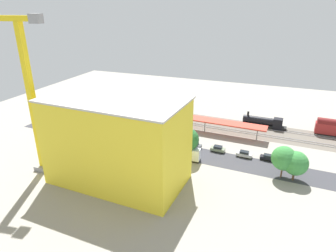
# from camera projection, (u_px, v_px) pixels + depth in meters

# --- Properties ---
(ground_plane) EXTENTS (171.44, 171.44, 0.00)m
(ground_plane) POSITION_uv_depth(u_px,v_px,m) (172.00, 145.00, 90.96)
(ground_plane) COLOR gray
(ground_plane) RESTS_ON ground
(rail_bed) EXTENTS (107.71, 19.51, 0.01)m
(rail_bed) POSITION_uv_depth(u_px,v_px,m) (192.00, 121.00, 109.74)
(rail_bed) COLOR #665E54
(rail_bed) RESTS_ON ground
(street_asphalt) EXTENTS (107.46, 14.01, 0.01)m
(street_asphalt) POSITION_uv_depth(u_px,v_px,m) (168.00, 149.00, 88.36)
(street_asphalt) COLOR #38383D
(street_asphalt) RESTS_ON ground
(track_rails) EXTENTS (107.04, 13.09, 0.12)m
(track_rails) POSITION_uv_depth(u_px,v_px,m) (192.00, 120.00, 109.68)
(track_rails) COLOR #9E9EA8
(track_rails) RESTS_ON ground
(platform_canopy_near) EXTENTS (57.24, 7.37, 4.48)m
(platform_canopy_near) POSITION_uv_depth(u_px,v_px,m) (181.00, 116.00, 102.10)
(platform_canopy_near) COLOR #C63D2D
(platform_canopy_near) RESTS_ON ground
(locomotive) EXTENTS (14.83, 3.24, 4.92)m
(locomotive) POSITION_uv_depth(u_px,v_px,m) (265.00, 122.00, 103.44)
(locomotive) COLOR black
(locomotive) RESTS_ON ground
(parked_car_0) EXTENTS (4.26, 1.98, 1.64)m
(parked_car_0) POSITION_uv_depth(u_px,v_px,m) (268.00, 158.00, 81.81)
(parked_car_0) COLOR black
(parked_car_0) RESTS_ON ground
(parked_car_1) EXTENTS (4.46, 2.09, 1.75)m
(parked_car_1) POSITION_uv_depth(u_px,v_px,m) (244.00, 154.00, 83.53)
(parked_car_1) COLOR black
(parked_car_1) RESTS_ON ground
(parked_car_2) EXTENTS (4.20, 2.09, 1.75)m
(parked_car_2) POSITION_uv_depth(u_px,v_px,m) (218.00, 149.00, 86.59)
(parked_car_2) COLOR black
(parked_car_2) RESTS_ON ground
(parked_car_3) EXTENTS (4.38, 2.12, 1.73)m
(parked_car_3) POSITION_uv_depth(u_px,v_px,m) (194.00, 145.00, 88.77)
(parked_car_3) COLOR black
(parked_car_3) RESTS_ON ground
(parked_car_4) EXTENTS (4.34, 2.08, 1.58)m
(parked_car_4) POSITION_uv_depth(u_px,v_px,m) (169.00, 142.00, 91.07)
(parked_car_4) COLOR black
(parked_car_4) RESTS_ON ground
(parked_car_5) EXTENTS (4.92, 2.16, 1.63)m
(parked_car_5) POSITION_uv_depth(u_px,v_px,m) (151.00, 139.00, 93.35)
(parked_car_5) COLOR black
(parked_car_5) RESTS_ON ground
(construction_building) EXTENTS (31.98, 18.46, 20.45)m
(construction_building) POSITION_uv_depth(u_px,v_px,m) (117.00, 142.00, 69.10)
(construction_building) COLOR yellow
(construction_building) RESTS_ON ground
(construction_roof_slab) EXTENTS (32.60, 19.08, 0.40)m
(construction_roof_slab) POSITION_uv_depth(u_px,v_px,m) (114.00, 99.00, 65.14)
(construction_roof_slab) COLOR #B7B2A8
(construction_roof_slab) RESTS_ON construction_building
(tower_crane) EXTENTS (22.13, 5.05, 38.16)m
(tower_crane) POSITION_uv_depth(u_px,v_px,m) (25.00, 88.00, 69.58)
(tower_crane) COLOR gray
(tower_crane) RESTS_ON ground
(box_truck_0) EXTENTS (10.02, 2.32, 3.67)m
(box_truck_0) POSITION_uv_depth(u_px,v_px,m) (183.00, 153.00, 81.98)
(box_truck_0) COLOR black
(box_truck_0) RESTS_ON ground
(box_truck_1) EXTENTS (8.45, 2.56, 3.63)m
(box_truck_1) POSITION_uv_depth(u_px,v_px,m) (111.00, 141.00, 89.40)
(box_truck_1) COLOR black
(box_truck_1) RESTS_ON ground
(street_tree_0) EXTENTS (5.42, 5.42, 8.38)m
(street_tree_0) POSITION_uv_depth(u_px,v_px,m) (186.00, 141.00, 80.47)
(street_tree_0) COLOR brown
(street_tree_0) RESTS_ON ground
(street_tree_1) EXTENTS (5.93, 5.93, 7.63)m
(street_tree_1) POSITION_uv_depth(u_px,v_px,m) (296.00, 163.00, 71.03)
(street_tree_1) COLOR brown
(street_tree_1) RESTS_ON ground
(street_tree_2) EXTENTS (6.29, 6.29, 9.34)m
(street_tree_2) POSITION_uv_depth(u_px,v_px,m) (187.00, 140.00, 79.86)
(street_tree_2) COLOR brown
(street_tree_2) RESTS_ON ground
(street_tree_3) EXTENTS (6.00, 6.00, 8.33)m
(street_tree_3) POSITION_uv_depth(u_px,v_px,m) (284.00, 158.00, 71.92)
(street_tree_3) COLOR brown
(street_tree_3) RESTS_ON ground
(street_tree_4) EXTENTS (5.05, 5.05, 6.79)m
(street_tree_4) POSITION_uv_depth(u_px,v_px,m) (67.00, 128.00, 92.05)
(street_tree_4) COLOR brown
(street_tree_4) RESTS_ON ground
(traffic_light) EXTENTS (0.50, 0.36, 6.51)m
(traffic_light) POSITION_uv_depth(u_px,v_px,m) (158.00, 141.00, 83.08)
(traffic_light) COLOR #333333
(traffic_light) RESTS_ON ground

